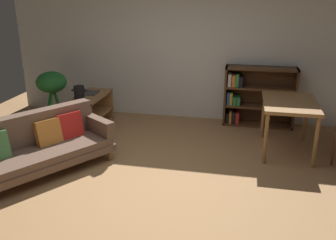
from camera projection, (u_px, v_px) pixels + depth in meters
name	position (u px, v px, depth m)	size (l,w,h in m)	color
ground_plane	(153.00, 183.00, 4.78)	(8.16, 8.16, 0.00)	#A87A4C
back_wall_panel	(187.00, 47.00, 6.81)	(6.80, 0.10, 2.70)	silver
fabric_couch	(37.00, 145.00, 4.96)	(1.70, 2.02, 0.79)	olive
media_console	(91.00, 112.00, 6.57)	(0.46, 1.03, 0.60)	olive
open_laptop	(87.00, 92.00, 6.59)	(0.45, 0.35, 0.09)	#333338
desk_speaker	(79.00, 93.00, 6.19)	(0.17, 0.17, 0.23)	black
potted_floor_plant	(52.00, 87.00, 6.71)	(0.54, 0.54, 0.96)	#9E9389
dining_table	(289.00, 108.00, 5.47)	(0.77, 1.10, 0.79)	olive
bookshelf	(254.00, 96.00, 6.66)	(1.24, 0.35, 1.07)	#56351E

